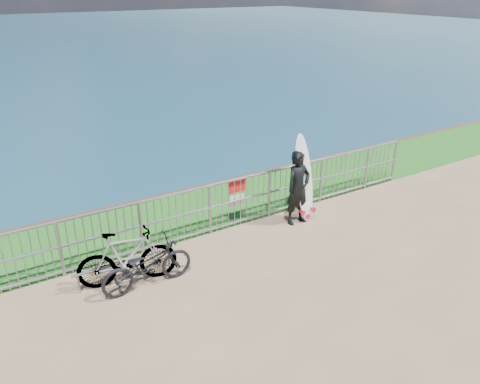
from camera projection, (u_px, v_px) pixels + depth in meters
grass_strip at (207, 208)px, 11.01m from camera, size 120.00×120.00×0.00m
railing at (231, 203)px, 9.93m from camera, size 10.06×0.10×1.13m
surfer at (298, 188)px, 10.06m from camera, size 0.62×0.42×1.65m
surfboard at (304, 182)px, 10.15m from camera, size 0.59×0.55×1.97m
bicycle_near at (147, 265)px, 8.02m from camera, size 1.66×0.63×0.86m
bicycle_far at (127, 257)px, 8.10m from camera, size 1.79×0.86×1.04m
bike_rack at (125, 263)px, 8.28m from camera, size 1.86×0.05×0.39m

